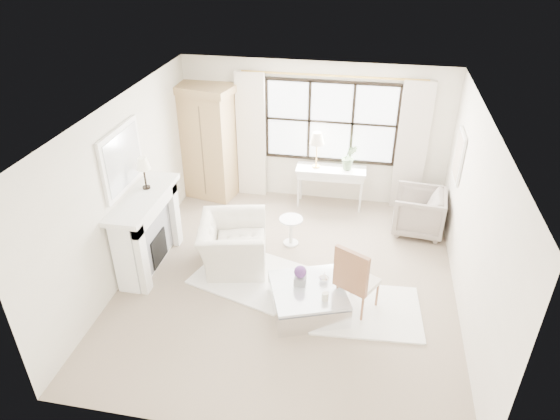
{
  "coord_description": "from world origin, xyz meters",
  "views": [
    {
      "loc": [
        1.0,
        -6.04,
        4.87
      ],
      "look_at": [
        -0.18,
        0.2,
        1.12
      ],
      "focal_mm": 32.0,
      "sensor_mm": 36.0,
      "label": 1
    }
  ],
  "objects_px": {
    "armoire": "(207,141)",
    "club_armchair": "(233,244)",
    "console_table": "(330,187)",
    "coffee_table": "(308,299)"
  },
  "relations": [
    {
      "from": "armoire",
      "to": "coffee_table",
      "type": "bearing_deg",
      "value": -40.07
    },
    {
      "from": "club_armchair",
      "to": "coffee_table",
      "type": "xyz_separation_m",
      "value": [
        1.33,
        -0.88,
        -0.2
      ]
    },
    {
      "from": "console_table",
      "to": "coffee_table",
      "type": "distance_m",
      "value": 3.05
    },
    {
      "from": "console_table",
      "to": "coffee_table",
      "type": "height_order",
      "value": "console_table"
    },
    {
      "from": "club_armchair",
      "to": "coffee_table",
      "type": "bearing_deg",
      "value": -135.07
    },
    {
      "from": "console_table",
      "to": "club_armchair",
      "type": "distance_m",
      "value": 2.54
    },
    {
      "from": "console_table",
      "to": "club_armchair",
      "type": "bearing_deg",
      "value": -123.13
    },
    {
      "from": "armoire",
      "to": "console_table",
      "type": "bearing_deg",
      "value": 11.01
    },
    {
      "from": "armoire",
      "to": "coffee_table",
      "type": "xyz_separation_m",
      "value": [
        2.41,
        -3.08,
        -0.96
      ]
    },
    {
      "from": "armoire",
      "to": "club_armchair",
      "type": "bearing_deg",
      "value": -51.98
    }
  ]
}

